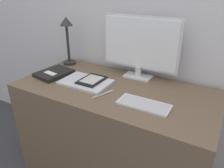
{
  "coord_description": "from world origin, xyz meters",
  "views": [
    {
      "loc": [
        0.58,
        -0.81,
        1.32
      ],
      "look_at": [
        0.03,
        0.16,
        0.8
      ],
      "focal_mm": 35.0,
      "sensor_mm": 36.0,
      "label": 1
    }
  ],
  "objects": [
    {
      "name": "ereader",
      "position": [
        -0.16,
        0.22,
        0.76
      ],
      "size": [
        0.13,
        0.18,
        0.01
      ],
      "color": "black",
      "rests_on": "laptop"
    },
    {
      "name": "pen",
      "position": [
        -0.01,
        0.12,
        0.74
      ],
      "size": [
        0.06,
        0.14,
        0.01
      ],
      "color": "silver",
      "rests_on": "desk"
    },
    {
      "name": "monitor",
      "position": [
        0.06,
        0.46,
        0.95
      ],
      "size": [
        0.51,
        0.11,
        0.4
      ],
      "color": "silver",
      "rests_on": "desk"
    },
    {
      "name": "desk",
      "position": [
        0.0,
        0.23,
        0.37
      ],
      "size": [
        1.22,
        0.59,
        0.74
      ],
      "color": "brown",
      "rests_on": "ground_plane"
    },
    {
      "name": "wall_back",
      "position": [
        0.0,
        0.58,
        1.2
      ],
      "size": [
        3.6,
        0.05,
        2.4
      ],
      "color": "silver",
      "rests_on": "ground_plane"
    },
    {
      "name": "keyboard",
      "position": [
        0.24,
        0.12,
        0.74
      ],
      "size": [
        0.28,
        0.12,
        0.01
      ],
      "color": "silver",
      "rests_on": "desk"
    },
    {
      "name": "notebook",
      "position": [
        -0.46,
        0.2,
        0.75
      ],
      "size": [
        0.21,
        0.25,
        0.03
      ],
      "color": "black",
      "rests_on": "desk"
    },
    {
      "name": "laptop",
      "position": [
        -0.19,
        0.2,
        0.74
      ],
      "size": [
        0.31,
        0.22,
        0.02
      ],
      "color": "#BCBCC1",
      "rests_on": "desk"
    },
    {
      "name": "desk_lamp",
      "position": [
        -0.51,
        0.43,
        0.98
      ],
      "size": [
        0.1,
        0.1,
        0.36
      ],
      "color": "#282828",
      "rests_on": "desk"
    }
  ]
}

